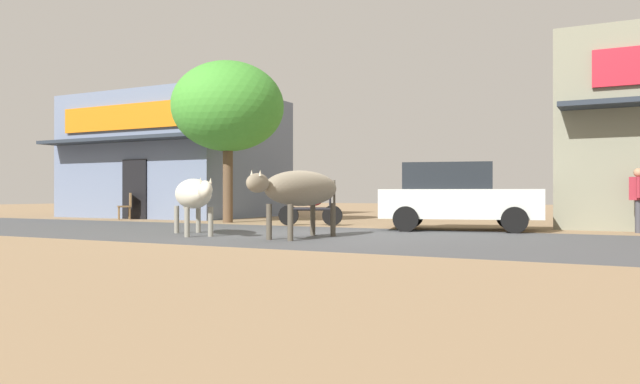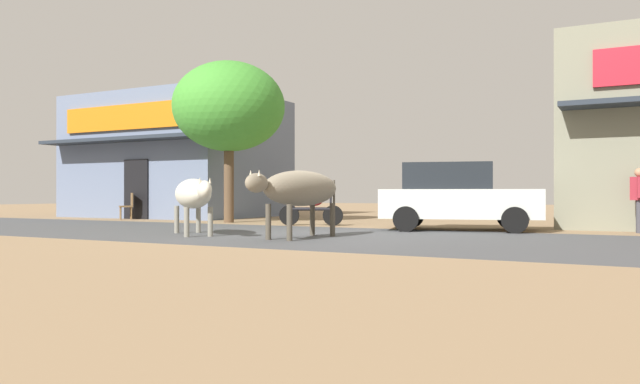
{
  "view_description": "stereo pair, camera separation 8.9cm",
  "coord_description": "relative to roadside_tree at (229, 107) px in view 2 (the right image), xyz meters",
  "views": [
    {
      "loc": [
        5.94,
        -11.38,
        0.9
      ],
      "look_at": [
        -0.51,
        1.22,
        0.93
      ],
      "focal_mm": 33.92,
      "sensor_mm": 36.0,
      "label": 1
    },
    {
      "loc": [
        6.02,
        -11.34,
        0.9
      ],
      "look_at": [
        -0.51,
        1.22,
        0.93
      ],
      "focal_mm": 33.92,
      "sensor_mm": 36.0,
      "label": 2
    }
  ],
  "objects": [
    {
      "name": "pedestrian_by_shop",
      "position": [
        11.25,
        0.27,
        -2.72
      ],
      "size": [
        0.38,
        0.61,
        1.48
      ],
      "color": "#3F3F47",
      "rests_on": "ground"
    },
    {
      "name": "cow_near_brown",
      "position": [
        2.69,
        -4.97,
        -2.7
      ],
      "size": [
        2.27,
        2.03,
        1.22
      ],
      "color": "beige",
      "rests_on": "ground"
    },
    {
      "name": "storefront_left_cafe",
      "position": [
        -4.95,
        3.48,
        -1.26
      ],
      "size": [
        7.28,
        6.64,
        4.64
      ],
      "color": "slate",
      "rests_on": "ground"
    },
    {
      "name": "cafe_chair_near_tree",
      "position": [
        -4.45,
        0.23,
        -3.07
      ],
      "size": [
        0.62,
        0.62,
        0.92
      ],
      "color": "brown",
      "rests_on": "ground"
    },
    {
      "name": "asphalt_road",
      "position": [
        5.12,
        -3.95,
        -3.58
      ],
      "size": [
        72.0,
        6.13,
        0.0
      ],
      "primitive_type": "cube",
      "color": "#4A4C4F",
      "rests_on": "ground"
    },
    {
      "name": "roadside_tree",
      "position": [
        0.0,
        0.0,
        0.0
      ],
      "size": [
        3.47,
        3.47,
        4.99
      ],
      "color": "brown",
      "rests_on": "ground"
    },
    {
      "name": "parked_hatchback_car",
      "position": [
        7.27,
        -0.61,
        -2.74
      ],
      "size": [
        4.09,
        2.69,
        1.64
      ],
      "color": "silver",
      "rests_on": "ground"
    },
    {
      "name": "ground",
      "position": [
        5.12,
        -3.95,
        -3.58
      ],
      "size": [
        80.0,
        80.0,
        0.0
      ],
      "primitive_type": "plane",
      "color": "#977957"
    },
    {
      "name": "parked_motorcycle",
      "position": [
        3.14,
        -0.39,
        -3.12
      ],
      "size": [
        1.73,
        0.68,
        1.03
      ],
      "color": "black",
      "rests_on": "ground"
    },
    {
      "name": "cow_far_dark",
      "position": [
        5.19,
        -4.73,
        -2.59
      ],
      "size": [
        1.02,
        2.88,
        1.36
      ],
      "color": "gray",
      "rests_on": "ground"
    }
  ]
}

